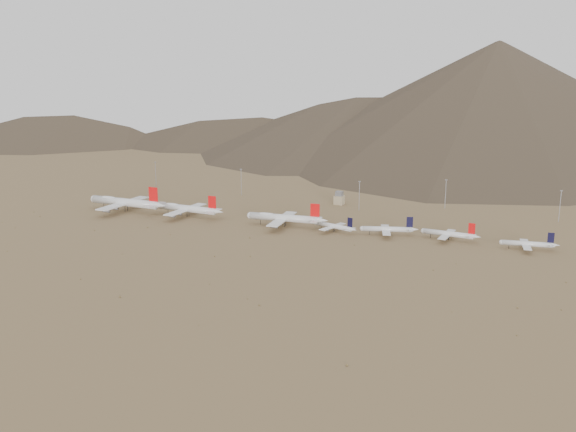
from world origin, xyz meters
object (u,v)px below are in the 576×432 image
at_px(widebody_centre, 187,208).
at_px(control_tower, 339,199).
at_px(widebody_east, 284,218).
at_px(narrowbody_a, 334,226).
at_px(narrowbody_b, 388,229).
at_px(widebody_west, 125,202).

xyz_separation_m(widebody_centre, control_tower, (100.29, 94.37, -1.39)).
bearing_deg(widebody_east, control_tower, 75.92).
relative_size(narrowbody_a, narrowbody_b, 0.92).
relative_size(widebody_centre, widebody_east, 1.00).
height_order(widebody_centre, narrowbody_b, widebody_centre).
height_order(widebody_east, narrowbody_b, widebody_east).
distance_m(widebody_west, widebody_centre, 59.02).
height_order(widebody_east, control_tower, widebody_east).
xyz_separation_m(widebody_west, narrowbody_a, (187.42, 6.91, -3.83)).
xyz_separation_m(narrowbody_b, control_tower, (-68.13, 86.32, 0.70)).
distance_m(widebody_centre, narrowbody_b, 168.63).
height_order(narrowbody_a, control_tower, narrowbody_a).
xyz_separation_m(narrowbody_a, control_tower, (-28.34, 92.54, 1.12)).
bearing_deg(widebody_centre, narrowbody_b, 5.32).
xyz_separation_m(widebody_centre, narrowbody_b, (168.43, 8.05, -2.08)).
bearing_deg(control_tower, widebody_east, -98.11).
xyz_separation_m(widebody_east, narrowbody_b, (81.35, 6.38, -2.13)).
bearing_deg(narrowbody_b, narrowbody_a, 170.86).
bearing_deg(widebody_centre, control_tower, 45.84).
bearing_deg(narrowbody_a, widebody_west, -161.57).
distance_m(widebody_east, narrowbody_b, 81.63).
bearing_deg(widebody_west, control_tower, 32.56).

